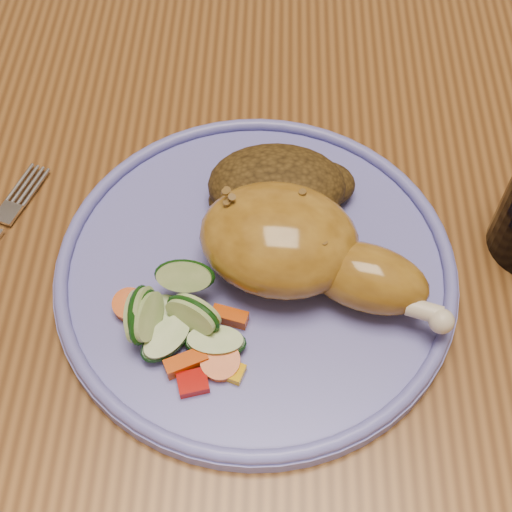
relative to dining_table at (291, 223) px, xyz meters
The scene contains 7 objects.
ground 0.67m from the dining_table, ahead, with size 4.00×4.00×0.00m, color #4E2F1B.
dining_table is the anchor object (origin of this frame).
plate 0.15m from the dining_table, 104.86° to the right, with size 0.29×0.29×0.01m, color #6363B9.
plate_rim 0.15m from the dining_table, 104.86° to the right, with size 0.29×0.29×0.01m, color #6363B9.
chicken_leg 0.17m from the dining_table, 89.21° to the right, with size 0.18×0.12×0.06m.
rice_pilaf 0.12m from the dining_table, 105.19° to the right, with size 0.11×0.08×0.05m.
vegetable_pile 0.21m from the dining_table, 116.73° to the right, with size 0.10×0.10×0.05m.
Camera 1 is at (-0.02, -0.39, 1.20)m, focal length 50.00 mm.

